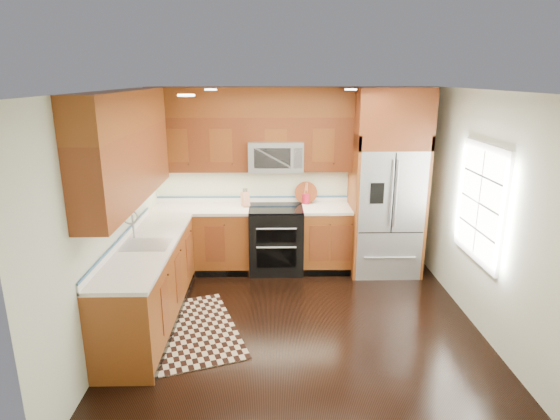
{
  "coord_description": "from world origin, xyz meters",
  "views": [
    {
      "loc": [
        -0.32,
        -4.7,
        2.74
      ],
      "look_at": [
        -0.21,
        0.6,
        1.22
      ],
      "focal_mm": 30.0,
      "sensor_mm": 36.0,
      "label": 1
    }
  ],
  "objects_px": {
    "rug": "(193,329)",
    "knife_block": "(245,199)",
    "range": "(276,239)",
    "utensil_crock": "(306,196)",
    "refrigerator": "(387,183)"
  },
  "relations": [
    {
      "from": "rug",
      "to": "knife_block",
      "type": "height_order",
      "value": "knife_block"
    },
    {
      "from": "range",
      "to": "rug",
      "type": "bearing_deg",
      "value": -119.38
    },
    {
      "from": "knife_block",
      "to": "range",
      "type": "bearing_deg",
      "value": -13.75
    },
    {
      "from": "knife_block",
      "to": "utensil_crock",
      "type": "height_order",
      "value": "utensil_crock"
    },
    {
      "from": "range",
      "to": "utensil_crock",
      "type": "relative_size",
      "value": 3.02
    },
    {
      "from": "range",
      "to": "rug",
      "type": "height_order",
      "value": "range"
    },
    {
      "from": "refrigerator",
      "to": "utensil_crock",
      "type": "xyz_separation_m",
      "value": [
        -1.11,
        0.27,
        -0.26
      ]
    },
    {
      "from": "range",
      "to": "knife_block",
      "type": "bearing_deg",
      "value": 166.25
    },
    {
      "from": "range",
      "to": "rug",
      "type": "xyz_separation_m",
      "value": [
        -0.95,
        -1.69,
        -0.46
      ]
    },
    {
      "from": "rug",
      "to": "refrigerator",
      "type": "bearing_deg",
      "value": 14.69
    },
    {
      "from": "refrigerator",
      "to": "knife_block",
      "type": "bearing_deg",
      "value": 175.82
    },
    {
      "from": "rug",
      "to": "utensil_crock",
      "type": "xyz_separation_m",
      "value": [
        1.39,
        1.92,
        1.04
      ]
    },
    {
      "from": "range",
      "to": "refrigerator",
      "type": "distance_m",
      "value": 1.76
    },
    {
      "from": "refrigerator",
      "to": "rug",
      "type": "distance_m",
      "value": 3.26
    },
    {
      "from": "refrigerator",
      "to": "range",
      "type": "bearing_deg",
      "value": 178.6
    }
  ]
}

